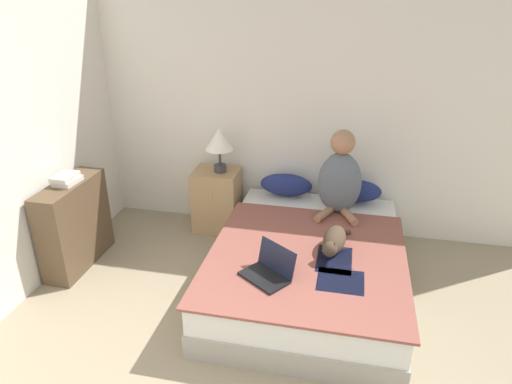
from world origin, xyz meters
name	(u,v)px	position (x,y,z in m)	size (l,w,h in m)	color
wall_back	(308,106)	(0.00, 3.47, 1.27)	(5.11, 0.05, 2.55)	silver
bed	(308,265)	(0.17, 2.38, 0.21)	(1.51, 2.03, 0.42)	#9E998E
pillow_near	(286,185)	(-0.16, 3.26, 0.53)	(0.51, 0.22, 0.22)	navy
pillow_far	(354,191)	(0.50, 3.26, 0.53)	(0.51, 0.22, 0.22)	navy
person_sitting	(340,178)	(0.36, 2.99, 0.76)	(0.39, 0.38, 0.78)	slate
cat_tabby	(334,241)	(0.36, 2.31, 0.51)	(0.23, 0.54, 0.18)	#473828
laptop_open	(269,271)	(-0.07, 1.86, 0.47)	(0.43, 0.41, 0.22)	black
nightstand	(217,200)	(-0.86, 3.21, 0.32)	(0.45, 0.39, 0.64)	tan
table_lamp	(219,141)	(-0.81, 3.21, 0.96)	(0.27, 0.27, 0.44)	#38383D
bookshelf	(75,224)	(-1.90, 2.31, 0.40)	(0.25, 0.78, 0.79)	brown
book_stack_top	(66,179)	(-1.90, 2.31, 0.83)	(0.17, 0.24, 0.08)	beige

